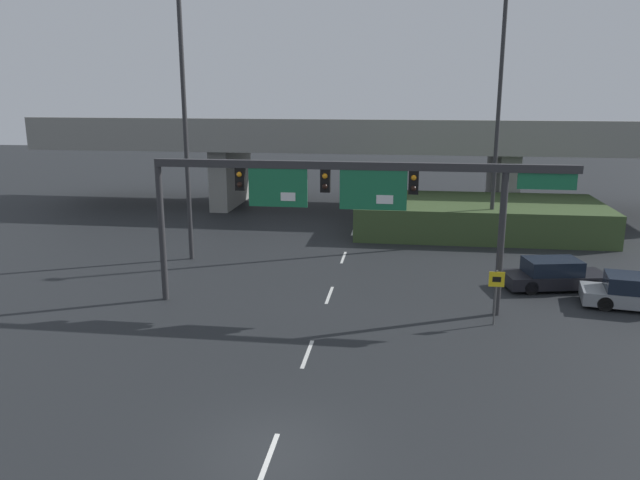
% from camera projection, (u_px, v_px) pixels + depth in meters
% --- Properties ---
extents(ground_plane, '(160.00, 160.00, 0.00)m').
position_uv_depth(ground_plane, '(272.00, 447.00, 16.34)').
color(ground_plane, black).
extents(lane_markings, '(0.14, 34.79, 0.01)m').
position_uv_depth(lane_markings, '(337.00, 274.00, 31.40)').
color(lane_markings, silver).
rests_on(lane_markings, ground).
extents(signal_gantry, '(17.29, 0.44, 6.25)m').
position_uv_depth(signal_gantry, '(347.00, 190.00, 25.44)').
color(signal_gantry, '#2D2D30').
rests_on(signal_gantry, ground).
extents(speed_limit_sign, '(0.60, 0.11, 2.25)m').
position_uv_depth(speed_limit_sign, '(496.00, 290.00, 24.40)').
color(speed_limit_sign, '#4C4C4C').
rests_on(speed_limit_sign, ground).
extents(highway_light_pole_near, '(0.70, 0.36, 14.19)m').
position_uv_depth(highway_light_pole_near, '(185.00, 121.00, 32.48)').
color(highway_light_pole_near, '#2D2D30').
rests_on(highway_light_pole_near, ground).
extents(highway_light_pole_far, '(0.70, 0.36, 16.69)m').
position_uv_depth(highway_light_pole_far, '(500.00, 95.00, 35.82)').
color(highway_light_pole_far, '#2D2D30').
rests_on(highway_light_pole_far, ground).
extents(overpass_bridge, '(49.50, 9.38, 7.01)m').
position_uv_depth(overpass_bridge, '(363.00, 143.00, 47.61)').
color(overpass_bridge, gray).
rests_on(overpass_bridge, ground).
extents(grass_embankment, '(15.54, 7.72, 2.04)m').
position_uv_depth(grass_embankment, '(478.00, 217.00, 40.21)').
color(grass_embankment, '#384C28').
rests_on(grass_embankment, ground).
extents(parked_sedan_near_right, '(4.99, 2.71, 1.42)m').
position_uv_depth(parked_sedan_near_right, '(554.00, 275.00, 29.06)').
color(parked_sedan_near_right, black).
rests_on(parked_sedan_near_right, ground).
extents(parked_sedan_mid_right, '(4.88, 2.58, 1.42)m').
position_uv_depth(parked_sedan_mid_right, '(638.00, 293.00, 26.49)').
color(parked_sedan_mid_right, gray).
rests_on(parked_sedan_mid_right, ground).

